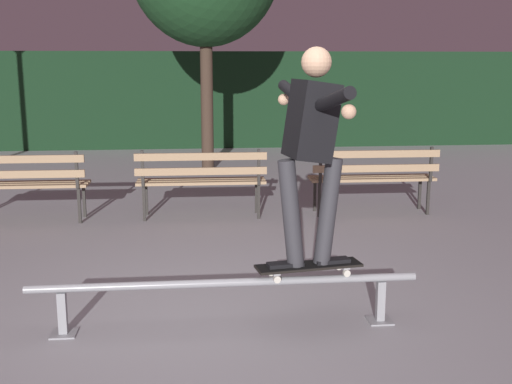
{
  "coord_description": "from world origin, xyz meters",
  "views": [
    {
      "loc": [
        -0.22,
        -4.38,
        1.91
      ],
      "look_at": [
        0.31,
        0.77,
        0.85
      ],
      "focal_mm": 44.41,
      "sensor_mm": 36.0,
      "label": 1
    }
  ],
  "objects_px": {
    "park_bench_right_center": "(373,173)",
    "park_bench_left_center": "(201,176)",
    "grind_rail": "(225,290)",
    "park_bench_leftmost": "(19,179)",
    "skateboard": "(309,266)",
    "skateboarder": "(311,139)"
  },
  "relations": [
    {
      "from": "skateboard",
      "to": "park_bench_right_center",
      "type": "distance_m",
      "value": 3.66
    },
    {
      "from": "grind_rail",
      "to": "park_bench_left_center",
      "type": "height_order",
      "value": "park_bench_left_center"
    },
    {
      "from": "skateboarder",
      "to": "park_bench_left_center",
      "type": "relative_size",
      "value": 0.97
    },
    {
      "from": "grind_rail",
      "to": "park_bench_left_center",
      "type": "xyz_separation_m",
      "value": [
        -0.11,
        3.36,
        0.24
      ]
    },
    {
      "from": "skateboard",
      "to": "skateboarder",
      "type": "bearing_deg",
      "value": 8.83
    },
    {
      "from": "park_bench_leftmost",
      "to": "park_bench_right_center",
      "type": "bearing_deg",
      "value": 0.0
    },
    {
      "from": "park_bench_right_center",
      "to": "park_bench_left_center",
      "type": "bearing_deg",
      "value": 180.0
    },
    {
      "from": "skateboard",
      "to": "park_bench_leftmost",
      "type": "xyz_separation_m",
      "value": [
        -2.9,
        3.36,
        0.09
      ]
    },
    {
      "from": "park_bench_left_center",
      "to": "park_bench_right_center",
      "type": "relative_size",
      "value": 1.0
    },
    {
      "from": "park_bench_left_center",
      "to": "skateboard",
      "type": "bearing_deg",
      "value": -77.82
    },
    {
      "from": "skateboarder",
      "to": "park_bench_left_center",
      "type": "bearing_deg",
      "value": 102.23
    },
    {
      "from": "skateboarder",
      "to": "skateboard",
      "type": "bearing_deg",
      "value": -171.17
    },
    {
      "from": "park_bench_right_center",
      "to": "park_bench_leftmost",
      "type": "bearing_deg",
      "value": 180.0
    },
    {
      "from": "grind_rail",
      "to": "skateboarder",
      "type": "bearing_deg",
      "value": 0.04
    },
    {
      "from": "park_bench_right_center",
      "to": "skateboard",
      "type": "bearing_deg",
      "value": -113.38
    },
    {
      "from": "park_bench_left_center",
      "to": "skateboarder",
      "type": "bearing_deg",
      "value": -77.77
    },
    {
      "from": "skateboard",
      "to": "park_bench_leftmost",
      "type": "distance_m",
      "value": 4.44
    },
    {
      "from": "skateboard",
      "to": "skateboarder",
      "type": "xyz_separation_m",
      "value": [
        0.0,
        0.0,
        0.94
      ]
    },
    {
      "from": "grind_rail",
      "to": "park_bench_leftmost",
      "type": "height_order",
      "value": "park_bench_leftmost"
    },
    {
      "from": "skateboarder",
      "to": "park_bench_left_center",
      "type": "height_order",
      "value": "skateboarder"
    },
    {
      "from": "park_bench_left_center",
      "to": "park_bench_right_center",
      "type": "distance_m",
      "value": 2.18
    },
    {
      "from": "grind_rail",
      "to": "park_bench_right_center",
      "type": "height_order",
      "value": "park_bench_right_center"
    }
  ]
}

